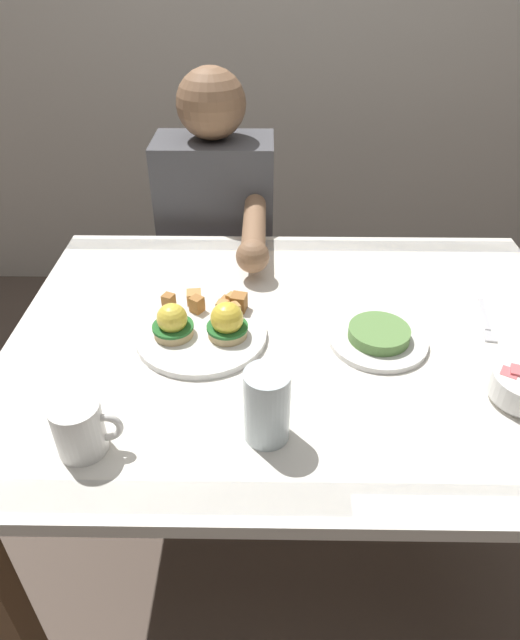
# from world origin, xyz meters

# --- Properties ---
(ground_plane) EXTENTS (6.00, 6.00, 0.00)m
(ground_plane) POSITION_xyz_m (0.00, 0.00, 0.00)
(ground_plane) COLOR brown
(dining_table) EXTENTS (1.20, 0.90, 0.74)m
(dining_table) POSITION_xyz_m (0.00, 0.00, 0.63)
(dining_table) COLOR white
(dining_table) RESTS_ON ground_plane
(eggs_benedict_plate) EXTENTS (0.27, 0.27, 0.09)m
(eggs_benedict_plate) POSITION_xyz_m (-0.20, -0.00, 0.76)
(eggs_benedict_plate) COLOR white
(eggs_benedict_plate) RESTS_ON dining_table
(coffee_mug) EXTENTS (0.11, 0.08, 0.09)m
(coffee_mug) POSITION_xyz_m (-0.36, -0.31, 0.79)
(coffee_mug) COLOR white
(coffee_mug) RESTS_ON dining_table
(fork) EXTENTS (0.04, 0.16, 0.00)m
(fork) POSITION_xyz_m (0.40, 0.05, 0.74)
(fork) COLOR silver
(fork) RESTS_ON dining_table
(water_glass_near) EXTENTS (0.08, 0.08, 0.13)m
(water_glass_near) POSITION_xyz_m (-0.07, -0.27, 0.80)
(water_glass_near) COLOR silver
(water_glass_near) RESTS_ON dining_table
(side_plate) EXTENTS (0.20, 0.20, 0.04)m
(side_plate) POSITION_xyz_m (0.16, -0.02, 0.75)
(side_plate) COLOR white
(side_plate) RESTS_ON dining_table
(diner_person) EXTENTS (0.34, 0.54, 1.14)m
(diner_person) POSITION_xyz_m (-0.22, 0.60, 0.65)
(diner_person) COLOR #33333D
(diner_person) RESTS_ON ground_plane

